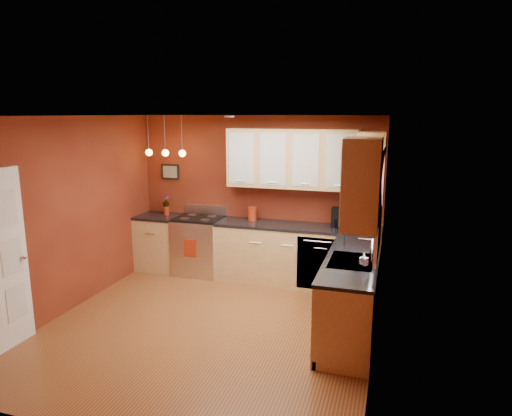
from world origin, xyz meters
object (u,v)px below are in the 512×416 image
(gas_range, at_px, (199,245))
(soap_pump, at_px, (364,260))
(sink, at_px, (352,263))
(red_canister, at_px, (252,214))
(coffee_maker, at_px, (339,218))

(gas_range, xyz_separation_m, soap_pump, (2.77, -1.71, 0.55))
(gas_range, distance_m, sink, 3.05)
(sink, distance_m, red_canister, 2.38)
(sink, relative_size, soap_pump, 3.99)
(gas_range, distance_m, coffee_maker, 2.35)
(gas_range, relative_size, soap_pump, 6.32)
(sink, bearing_deg, red_canister, 136.89)
(sink, height_order, coffee_maker, coffee_maker)
(sink, bearing_deg, gas_range, 150.22)
(sink, xyz_separation_m, red_canister, (-1.73, 1.62, 0.14))
(sink, bearing_deg, soap_pump, -54.96)
(gas_range, xyz_separation_m, sink, (2.62, -1.50, 0.43))
(soap_pump, bearing_deg, coffee_maker, 105.70)
(sink, height_order, soap_pump, sink)
(sink, distance_m, soap_pump, 0.28)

